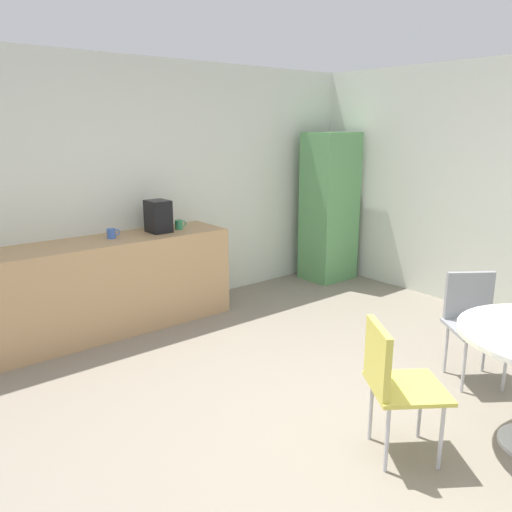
{
  "coord_description": "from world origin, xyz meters",
  "views": [
    {
      "loc": [
        -2.23,
        -1.84,
        1.92
      ],
      "look_at": [
        0.19,
        1.13,
        0.95
      ],
      "focal_mm": 35.75,
      "sensor_mm": 36.0,
      "label": 1
    }
  ],
  "objects_px": {
    "chair_yellow": "(392,375)",
    "coffee_maker": "(158,216)",
    "locker_cabinet": "(329,207)",
    "mug_green": "(112,233)",
    "mug_white": "(179,225)",
    "chair_gray": "(473,314)"
  },
  "relations": [
    {
      "from": "locker_cabinet",
      "to": "coffee_maker",
      "type": "relative_size",
      "value": 5.82
    },
    {
      "from": "chair_yellow",
      "to": "mug_white",
      "type": "xyz_separation_m",
      "value": [
        0.33,
        2.9,
        0.43
      ]
    },
    {
      "from": "mug_white",
      "to": "mug_green",
      "type": "height_order",
      "value": "same"
    },
    {
      "from": "locker_cabinet",
      "to": "chair_gray",
      "type": "height_order",
      "value": "locker_cabinet"
    },
    {
      "from": "chair_yellow",
      "to": "coffee_maker",
      "type": "height_order",
      "value": "coffee_maker"
    },
    {
      "from": "coffee_maker",
      "to": "locker_cabinet",
      "type": "bearing_deg",
      "value": -2.41
    },
    {
      "from": "coffee_maker",
      "to": "mug_green",
      "type": "bearing_deg",
      "value": 178.3
    },
    {
      "from": "chair_gray",
      "to": "mug_green",
      "type": "relative_size",
      "value": 6.43
    },
    {
      "from": "mug_white",
      "to": "mug_green",
      "type": "distance_m",
      "value": 0.73
    },
    {
      "from": "chair_yellow",
      "to": "chair_gray",
      "type": "bearing_deg",
      "value": 9.41
    },
    {
      "from": "chair_yellow",
      "to": "coffee_maker",
      "type": "xyz_separation_m",
      "value": [
        0.09,
        2.9,
        0.54
      ]
    },
    {
      "from": "coffee_maker",
      "to": "mug_white",
      "type": "bearing_deg",
      "value": 0.63
    },
    {
      "from": "chair_yellow",
      "to": "mug_white",
      "type": "bearing_deg",
      "value": 83.6
    },
    {
      "from": "chair_gray",
      "to": "mug_white",
      "type": "bearing_deg",
      "value": 110.45
    },
    {
      "from": "chair_gray",
      "to": "mug_white",
      "type": "distance_m",
      "value": 2.9
    },
    {
      "from": "locker_cabinet",
      "to": "coffee_maker",
      "type": "bearing_deg",
      "value": 177.59
    },
    {
      "from": "mug_white",
      "to": "mug_green",
      "type": "bearing_deg",
      "value": 179.06
    },
    {
      "from": "chair_gray",
      "to": "mug_green",
      "type": "distance_m",
      "value": 3.23
    },
    {
      "from": "mug_white",
      "to": "coffee_maker",
      "type": "xyz_separation_m",
      "value": [
        -0.24,
        -0.0,
        0.11
      ]
    },
    {
      "from": "chair_gray",
      "to": "locker_cabinet",
      "type": "bearing_deg",
      "value": 66.18
    },
    {
      "from": "locker_cabinet",
      "to": "mug_green",
      "type": "distance_m",
      "value": 2.87
    },
    {
      "from": "chair_yellow",
      "to": "mug_green",
      "type": "bearing_deg",
      "value": 97.83
    }
  ]
}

